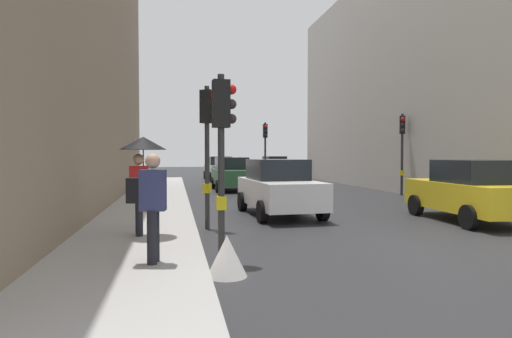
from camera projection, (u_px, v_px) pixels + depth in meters
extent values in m
plane|color=#28282B|center=(453.00, 247.00, 9.00)|extent=(120.00, 120.00, 0.00)
cube|color=#A8A5A0|center=(148.00, 213.00, 13.71)|extent=(2.71, 40.00, 0.16)
cube|color=#B2ADA3|center=(492.00, 76.00, 23.41)|extent=(12.00, 27.66, 12.23)
cylinder|color=#2D2D2D|center=(402.00, 155.00, 20.44)|extent=(0.12, 0.12, 3.82)
cube|color=black|center=(402.00, 125.00, 20.39)|extent=(0.34, 0.37, 0.84)
cube|color=yellow|center=(402.00, 173.00, 20.46)|extent=(0.25, 0.23, 0.24)
sphere|color=red|center=(403.00, 119.00, 20.20)|extent=(0.18, 0.18, 0.18)
sphere|color=#2D231E|center=(403.00, 125.00, 20.20)|extent=(0.18, 0.18, 0.18)
sphere|color=#2D231E|center=(403.00, 130.00, 20.21)|extent=(0.18, 0.18, 0.18)
cylinder|color=#2D2D2D|center=(207.00, 158.00, 11.16)|extent=(0.12, 0.12, 3.66)
cube|color=black|center=(207.00, 107.00, 11.11)|extent=(0.38, 0.36, 0.84)
cube|color=yellow|center=(207.00, 188.00, 11.18)|extent=(0.24, 0.25, 0.24)
sphere|color=red|center=(213.00, 96.00, 11.03)|extent=(0.18, 0.18, 0.18)
sphere|color=#2D231E|center=(214.00, 106.00, 11.04)|extent=(0.18, 0.18, 0.18)
sphere|color=#2D231E|center=(214.00, 117.00, 11.05)|extent=(0.18, 0.18, 0.18)
cylinder|color=#2D2D2D|center=(265.00, 154.00, 27.03)|extent=(0.12, 0.12, 3.89)
cube|color=black|center=(265.00, 131.00, 26.98)|extent=(0.24, 0.30, 0.84)
cube|color=yellow|center=(265.00, 168.00, 27.06)|extent=(0.20, 0.16, 0.24)
sphere|color=red|center=(266.00, 126.00, 26.78)|extent=(0.18, 0.18, 0.18)
sphere|color=#2D231E|center=(266.00, 131.00, 26.79)|extent=(0.18, 0.18, 0.18)
sphere|color=#2D231E|center=(266.00, 135.00, 26.80)|extent=(0.18, 0.18, 0.18)
cylinder|color=#2D2D2D|center=(221.00, 168.00, 7.77)|extent=(0.12, 0.12, 3.33)
cube|color=black|center=(221.00, 104.00, 7.73)|extent=(0.31, 0.26, 0.84)
cube|color=yellow|center=(221.00, 203.00, 7.79)|extent=(0.17, 0.21, 0.24)
sphere|color=red|center=(232.00, 90.00, 7.77)|extent=(0.18, 0.18, 0.18)
sphere|color=#2D231E|center=(232.00, 104.00, 7.78)|extent=(0.18, 0.18, 0.18)
sphere|color=#2D231E|center=(232.00, 119.00, 7.79)|extent=(0.18, 0.18, 0.18)
cube|color=#BCBCC1|center=(220.00, 170.00, 33.00)|extent=(2.11, 4.32, 0.80)
cube|color=black|center=(219.00, 161.00, 33.21)|extent=(1.75, 2.11, 0.64)
cylinder|color=black|center=(235.00, 176.00, 31.94)|extent=(0.27, 0.65, 0.64)
cylinder|color=black|center=(211.00, 177.00, 31.47)|extent=(0.27, 0.65, 0.64)
cylinder|color=black|center=(228.00, 175.00, 34.54)|extent=(0.27, 0.65, 0.64)
cylinder|color=black|center=(205.00, 175.00, 34.08)|extent=(0.27, 0.65, 0.64)
cube|color=yellow|center=(469.00, 196.00, 12.52)|extent=(1.98, 4.27, 0.80)
cube|color=black|center=(475.00, 171.00, 12.25)|extent=(1.68, 2.07, 0.64)
cylinder|color=black|center=(416.00, 205.00, 13.74)|extent=(0.25, 0.65, 0.64)
cylinder|color=black|center=(468.00, 204.00, 13.99)|extent=(0.25, 0.65, 0.64)
cylinder|color=black|center=(469.00, 217.00, 11.07)|extent=(0.25, 0.65, 0.64)
cube|color=red|center=(274.00, 168.00, 37.49)|extent=(2.12, 4.33, 0.80)
cube|color=black|center=(274.00, 160.00, 37.22)|extent=(1.75, 2.12, 0.64)
cylinder|color=black|center=(259.00, 173.00, 38.57)|extent=(0.27, 0.66, 0.64)
cylinder|color=black|center=(279.00, 172.00, 39.04)|extent=(0.27, 0.66, 0.64)
cylinder|color=black|center=(268.00, 174.00, 35.97)|extent=(0.27, 0.66, 0.64)
cylinder|color=black|center=(289.00, 174.00, 36.43)|extent=(0.27, 0.66, 0.64)
cube|color=#2D6038|center=(232.00, 177.00, 23.27)|extent=(1.86, 4.23, 0.80)
cube|color=black|center=(231.00, 163.00, 23.49)|extent=(1.63, 2.02, 0.64)
cylinder|color=black|center=(254.00, 186.00, 22.14)|extent=(0.23, 0.64, 0.64)
cylinder|color=black|center=(218.00, 186.00, 21.78)|extent=(0.23, 0.64, 0.64)
cylinder|color=black|center=(244.00, 183.00, 24.78)|extent=(0.23, 0.64, 0.64)
cylinder|color=black|center=(213.00, 183.00, 24.43)|extent=(0.23, 0.64, 0.64)
cube|color=silver|center=(279.00, 193.00, 13.69)|extent=(2.03, 4.29, 0.80)
cube|color=black|center=(277.00, 169.00, 13.91)|extent=(1.71, 2.09, 0.64)
cylinder|color=black|center=(323.00, 210.00, 12.61)|extent=(0.26, 0.65, 0.64)
cylinder|color=black|center=(262.00, 212.00, 12.18)|extent=(0.26, 0.65, 0.64)
cylinder|color=black|center=(293.00, 200.00, 15.23)|extent=(0.26, 0.65, 0.64)
cylinder|color=black|center=(242.00, 201.00, 14.80)|extent=(0.26, 0.65, 0.64)
cylinder|color=black|center=(139.00, 215.00, 9.55)|extent=(0.16, 0.16, 0.85)
cylinder|color=black|center=(139.00, 216.00, 9.36)|extent=(0.16, 0.16, 0.85)
cube|color=red|center=(139.00, 181.00, 9.43)|extent=(0.42, 0.29, 0.66)
sphere|color=tan|center=(139.00, 159.00, 9.41)|extent=(0.24, 0.24, 0.24)
cylinder|color=black|center=(143.00, 169.00, 9.44)|extent=(0.02, 0.02, 0.90)
cone|color=black|center=(143.00, 143.00, 9.43)|extent=(1.00, 1.00, 0.28)
cylinder|color=black|center=(155.00, 236.00, 7.15)|extent=(0.16, 0.16, 0.85)
cylinder|color=black|center=(152.00, 238.00, 6.95)|extent=(0.16, 0.16, 0.85)
cube|color=navy|center=(153.00, 190.00, 7.03)|extent=(0.44, 0.32, 0.66)
sphere|color=tan|center=(153.00, 161.00, 7.01)|extent=(0.24, 0.24, 0.24)
cube|color=black|center=(134.00, 190.00, 7.02)|extent=(0.24, 0.31, 0.40)
cone|color=silver|center=(227.00, 256.00, 6.84)|extent=(0.64, 0.64, 0.65)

